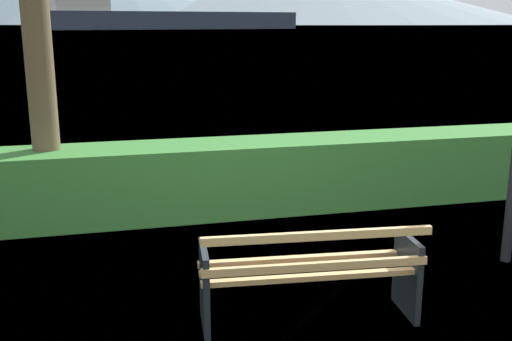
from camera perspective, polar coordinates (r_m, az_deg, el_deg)
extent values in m
plane|color=olive|center=(5.18, 4.83, -13.68)|extent=(1400.00, 1400.00, 0.00)
plane|color=#6B8EA3|center=(311.58, -14.17, 13.05)|extent=(620.00, 620.00, 0.00)
cube|color=tan|center=(4.81, 5.48, -9.97)|extent=(1.77, 0.23, 0.04)
cube|color=tan|center=(4.98, 4.94, -9.09)|extent=(1.77, 0.23, 0.04)
cube|color=tan|center=(5.16, 4.43, -8.27)|extent=(1.77, 0.23, 0.04)
cube|color=tan|center=(4.70, 5.74, -8.99)|extent=(1.77, 0.21, 0.06)
cube|color=tan|center=(4.56, 5.96, -6.14)|extent=(1.77, 0.21, 0.06)
cube|color=#1E2328|center=(4.89, -4.88, -10.99)|extent=(0.10, 0.51, 0.68)
cube|color=#1E2328|center=(5.26, 14.07, -9.52)|extent=(0.10, 0.51, 0.68)
cube|color=#387A33|center=(7.76, -2.30, -0.61)|extent=(12.35, 0.89, 0.90)
cylinder|color=brown|center=(7.51, -20.15, 14.29)|extent=(0.32, 0.32, 5.10)
cube|color=#2D384C|center=(191.68, -8.24, 13.82)|extent=(83.50, 32.14, 5.19)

